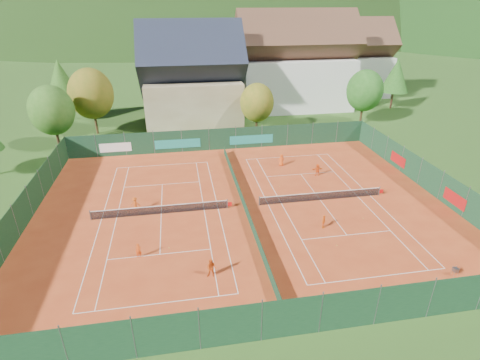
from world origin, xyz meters
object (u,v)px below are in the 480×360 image
object	(u,v)px
hotel_block_a	(295,67)
player_right_far_b	(317,170)
player_right_far_a	(281,160)
hotel_block_b	(348,63)
player_left_near	(139,251)
chalet	(192,81)
player_right_near	(324,222)
ball_hopper	(456,270)
player_left_mid	(212,268)
player_left_far	(135,204)

from	to	relation	value
hotel_block_a	player_right_far_b	size ratio (longest dim) A/B	14.78
hotel_block_a	player_right_far_a	size ratio (longest dim) A/B	14.40
hotel_block_b	player_left_near	size ratio (longest dim) A/B	13.20
chalet	player_right_near	distance (m)	36.64
player_right_near	player_right_far_b	xyz separation A→B (m)	(3.38, 10.67, 0.08)
ball_hopper	player_left_mid	bearing A→B (deg)	170.57
hotel_block_a	player_left_far	size ratio (longest dim) A/B	14.85
player_left_mid	chalet	bearing A→B (deg)	105.14
player_left_near	chalet	bearing A→B (deg)	76.04
hotel_block_b	player_left_near	distance (m)	64.46
player_left_near	player_left_far	distance (m)	7.64
player_left_near	player_right_near	world-z (taller)	player_left_near
chalet	player_right_far_b	bearing A→B (deg)	-62.25
hotel_block_b	player_left_far	world-z (taller)	hotel_block_b
ball_hopper	player_left_far	world-z (taller)	player_left_far
chalet	player_right_near	xyz separation A→B (m)	(9.38, -34.91, -5.98)
chalet	player_right_far_b	world-z (taller)	chalet
player_right_far_a	player_left_near	bearing A→B (deg)	48.52
chalet	player_left_far	world-z (taller)	chalet
hotel_block_a	hotel_block_b	world-z (taller)	hotel_block_a
ball_hopper	player_right_near	size ratio (longest dim) A/B	0.62
ball_hopper	player_right_far_a	world-z (taller)	player_right_far_a
player_left_near	player_right_near	xyz separation A→B (m)	(15.97, 1.60, -0.01)
chalet	player_left_mid	world-z (taller)	chalet
ball_hopper	player_right_near	distance (m)	10.64
chalet	player_left_far	size ratio (longest dim) A/B	11.14
hotel_block_a	player_left_mid	size ratio (longest dim) A/B	13.86
player_left_near	player_right_far_b	xyz separation A→B (m)	(19.35, 12.27, 0.08)
player_right_far_a	chalet	bearing A→B (deg)	-61.67
player_left_mid	player_right_far_a	world-z (taller)	player_left_mid
player_left_near	hotel_block_a	bearing A→B (deg)	55.23
player_left_far	player_right_near	world-z (taller)	player_left_far
hotel_block_a	hotel_block_b	size ratio (longest dim) A/B	1.25
hotel_block_a	hotel_block_b	xyz separation A→B (m)	(14.00, 8.00, -0.76)
player_left_far	player_left_near	bearing A→B (deg)	103.37
hotel_block_a	player_right_near	bearing A→B (deg)	-103.23
player_left_far	hotel_block_a	bearing A→B (deg)	-120.02
hotel_block_a	player_right_far_a	bearing A→B (deg)	-109.73
player_right_near	player_right_far_a	bearing A→B (deg)	28.56
hotel_block_b	player_left_far	xyz separation A→B (m)	(-40.43, -42.92, -5.89)
player_left_near	ball_hopper	bearing A→B (deg)	-18.74
chalet	ball_hopper	xyz separation A→B (m)	(16.59, -42.73, -6.07)
chalet	hotel_block_a	size ratio (longest dim) A/B	0.75
ball_hopper	player_left_mid	xyz separation A→B (m)	(-17.74, 2.94, 0.22)
hotel_block_b	player_left_mid	bearing A→B (deg)	-122.41
player_left_mid	player_left_far	bearing A→B (deg)	136.81
hotel_block_b	player_right_far_a	size ratio (longest dim) A/B	11.52
player_right_near	player_right_far_a	xyz separation A→B (m)	(0.03, 14.18, 0.10)
player_left_near	player_right_far_b	world-z (taller)	player_right_far_b
player_right_far_a	ball_hopper	bearing A→B (deg)	112.00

